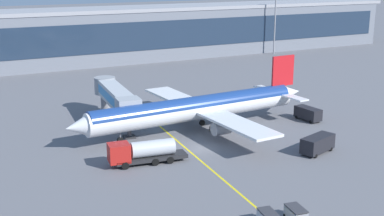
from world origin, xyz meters
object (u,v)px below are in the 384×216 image
at_px(lavatory_truck, 317,144).
at_px(crew_van, 308,113).
at_px(main_airliner, 197,108).
at_px(fuel_tanker, 142,152).
at_px(baggage_cart_1, 296,214).

distance_m(lavatory_truck, crew_van, 16.74).
relative_size(main_airliner, crew_van, 8.61).
height_order(main_airliner, lavatory_truck, main_airliner).
xyz_separation_m(fuel_tanker, lavatory_truck, (23.97, -7.73, -0.32)).
xyz_separation_m(crew_van, baggage_cart_1, (-25.78, -28.45, -0.53)).
bearing_deg(baggage_cart_1, fuel_tanker, 109.55).
bearing_deg(fuel_tanker, main_airliner, 35.83).
relative_size(fuel_tanker, baggage_cart_1, 3.85).
bearing_deg(main_airliner, lavatory_truck, -60.52).
height_order(fuel_tanker, crew_van, fuel_tanker).
xyz_separation_m(main_airliner, crew_van, (19.91, -4.25, -2.47)).
height_order(fuel_tanker, baggage_cart_1, fuel_tanker).
xyz_separation_m(fuel_tanker, baggage_cart_1, (8.04, -22.65, -0.96)).
xyz_separation_m(main_airliner, baggage_cart_1, (-5.87, -32.70, -3.00)).
bearing_deg(crew_van, main_airliner, 167.96).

